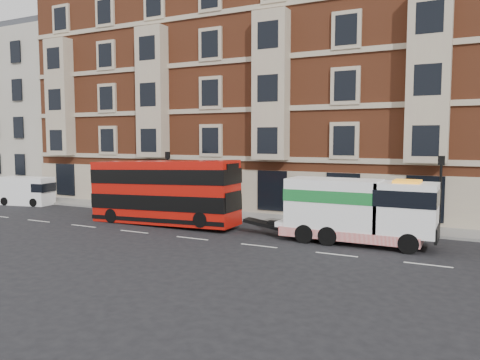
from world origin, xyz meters
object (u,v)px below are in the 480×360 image
(double_decker_bus, at_px, (163,191))
(box_van, at_px, (26,191))
(tow_truck, at_px, (355,210))
(pedestrian, at_px, (135,198))

(double_decker_bus, relative_size, box_van, 2.15)
(tow_truck, bearing_deg, box_van, 175.22)
(tow_truck, xyz_separation_m, pedestrian, (-17.15, 3.47, -0.72))
(tow_truck, bearing_deg, pedestrian, 168.57)
(double_decker_bus, distance_m, box_van, 15.78)
(double_decker_bus, bearing_deg, pedestrian, 145.77)
(double_decker_bus, relative_size, pedestrian, 5.56)
(double_decker_bus, relative_size, tow_truck, 1.25)
(double_decker_bus, distance_m, pedestrian, 6.26)
(tow_truck, xyz_separation_m, box_van, (-27.63, 2.31, -0.64))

